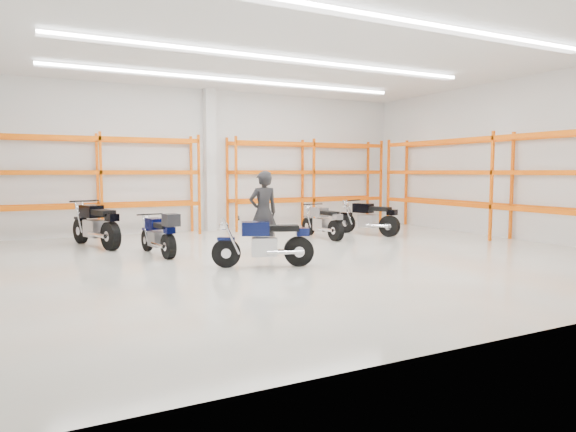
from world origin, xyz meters
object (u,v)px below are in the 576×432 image
motorcycle_back_c (323,223)px  structural_column (210,160)px  standing_man (263,213)px  motorcycle_back_d (370,219)px  motorcycle_main (268,243)px  motorcycle_back_a (97,226)px  motorcycle_back_b (160,235)px

motorcycle_back_c → structural_column: 4.39m
standing_man → motorcycle_back_d: bearing=-158.6°
motorcycle_main → structural_column: size_ratio=0.44×
motorcycle_main → motorcycle_back_d: (4.89, 3.28, 0.02)m
motorcycle_back_a → motorcycle_main: bearing=-58.1°
motorcycle_main → structural_column: structural_column is taller
motorcycle_main → motorcycle_back_b: (-1.61, 2.32, 0.01)m
standing_man → structural_column: size_ratio=0.43×
motorcycle_back_b → motorcycle_back_c: (4.84, 0.90, -0.03)m
motorcycle_back_c → standing_man: (-2.63, -1.69, 0.51)m
motorcycle_back_c → motorcycle_back_d: 1.66m
structural_column → motorcycle_main: bearing=-98.7°
motorcycle_back_c → motorcycle_back_b: bearing=-169.4°
motorcycle_back_b → motorcycle_back_d: 6.57m
motorcycle_back_d → structural_column: structural_column is taller
motorcycle_back_a → motorcycle_back_b: 2.33m
motorcycle_back_a → motorcycle_back_c: size_ratio=1.16×
motorcycle_main → standing_man: bearing=68.7°
motorcycle_back_a → motorcycle_back_b: bearing=-61.7°
motorcycle_back_d → motorcycle_back_b: bearing=-171.6°
motorcycle_back_d → standing_man: (-4.30, -1.75, 0.47)m
motorcycle_back_a → motorcycle_back_d: (7.61, -1.09, -0.06)m
motorcycle_back_b → structural_column: 5.28m
structural_column → motorcycle_back_a: bearing=-149.6°
motorcycle_back_c → structural_column: bearing=123.8°
motorcycle_back_d → structural_column: (-3.89, 3.28, 1.76)m
motorcycle_back_d → motorcycle_main: bearing=-146.2°
motorcycle_back_b → motorcycle_back_c: motorcycle_back_b is taller
standing_man → motorcycle_back_b: bearing=-20.4°
motorcycle_back_d → structural_column: size_ratio=0.44×
standing_man → structural_column: (0.41, 5.03, 1.29)m
motorcycle_back_a → standing_man: 4.39m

